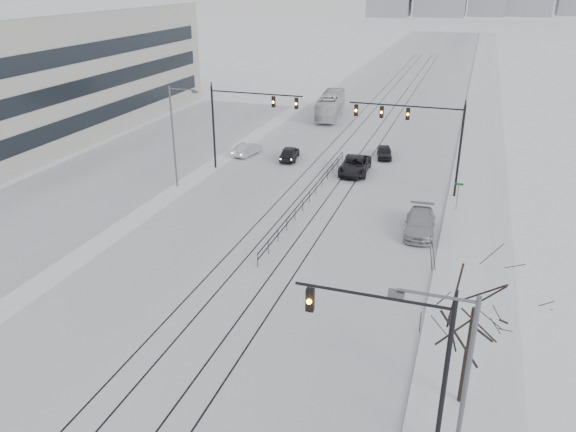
{
  "coord_description": "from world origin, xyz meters",
  "views": [
    {
      "loc": [
        12.14,
        -12.17,
        17.67
      ],
      "look_at": [
        1.55,
        19.64,
        3.2
      ],
      "focal_mm": 35.0,
      "sensor_mm": 36.0,
      "label": 1
    }
  ],
  "objects_px": {
    "sedan_sb_inner": "(289,153)",
    "sedan_sb_outer": "(248,149)",
    "traffic_mast_near": "(405,348)",
    "sedan_nb_front": "(355,165)",
    "sedan_nb_far": "(385,152)",
    "box_truck": "(331,105)",
    "sedan_nb_right": "(420,224)",
    "bare_tree": "(472,319)"
  },
  "relations": [
    {
      "from": "bare_tree",
      "to": "sedan_nb_far",
      "type": "bearing_deg",
      "value": 104.7
    },
    {
      "from": "sedan_sb_outer",
      "to": "traffic_mast_near",
      "type": "bearing_deg",
      "value": 131.85
    },
    {
      "from": "sedan_nb_far",
      "to": "box_truck",
      "type": "height_order",
      "value": "box_truck"
    },
    {
      "from": "bare_tree",
      "to": "sedan_sb_inner",
      "type": "distance_m",
      "value": 36.93
    },
    {
      "from": "traffic_mast_near",
      "to": "sedan_nb_right",
      "type": "relative_size",
      "value": 1.33
    },
    {
      "from": "traffic_mast_near",
      "to": "sedan_nb_front",
      "type": "distance_m",
      "value": 34.03
    },
    {
      "from": "sedan_sb_outer",
      "to": "sedan_nb_far",
      "type": "relative_size",
      "value": 1.09
    },
    {
      "from": "box_truck",
      "to": "bare_tree",
      "type": "bearing_deg",
      "value": 103.68
    },
    {
      "from": "traffic_mast_near",
      "to": "sedan_nb_far",
      "type": "distance_m",
      "value": 39.21
    },
    {
      "from": "sedan_sb_outer",
      "to": "box_truck",
      "type": "relative_size",
      "value": 0.35
    },
    {
      "from": "sedan_sb_outer",
      "to": "box_truck",
      "type": "height_order",
      "value": "box_truck"
    },
    {
      "from": "sedan_nb_far",
      "to": "bare_tree",
      "type": "bearing_deg",
      "value": -86.59
    },
    {
      "from": "sedan_nb_right",
      "to": "sedan_nb_front",
      "type": "bearing_deg",
      "value": 118.91
    },
    {
      "from": "sedan_nb_far",
      "to": "box_truck",
      "type": "distance_m",
      "value": 18.9
    },
    {
      "from": "box_truck",
      "to": "sedan_nb_front",
      "type": "bearing_deg",
      "value": 103.44
    },
    {
      "from": "sedan_nb_far",
      "to": "sedan_sb_outer",
      "type": "bearing_deg",
      "value": -176.78
    },
    {
      "from": "sedan_nb_right",
      "to": "box_truck",
      "type": "bearing_deg",
      "value": 111.6
    },
    {
      "from": "bare_tree",
      "to": "sedan_sb_outer",
      "type": "bearing_deg",
      "value": 126.11
    },
    {
      "from": "bare_tree",
      "to": "box_truck",
      "type": "xyz_separation_m",
      "value": [
        -19.25,
        51.44,
        -2.93
      ]
    },
    {
      "from": "box_truck",
      "to": "sedan_sb_inner",
      "type": "bearing_deg",
      "value": 85.29
    },
    {
      "from": "traffic_mast_near",
      "to": "sedan_sb_inner",
      "type": "bearing_deg",
      "value": 114.88
    },
    {
      "from": "sedan_nb_right",
      "to": "box_truck",
      "type": "distance_m",
      "value": 37.12
    },
    {
      "from": "sedan_sb_outer",
      "to": "box_truck",
      "type": "distance_m",
      "value": 20.05
    },
    {
      "from": "sedan_sb_inner",
      "to": "sedan_nb_front",
      "type": "bearing_deg",
      "value": 155.91
    },
    {
      "from": "traffic_mast_near",
      "to": "sedan_sb_inner",
      "type": "relative_size",
      "value": 1.68
    },
    {
      "from": "sedan_sb_outer",
      "to": "sedan_nb_front",
      "type": "relative_size",
      "value": 0.7
    },
    {
      "from": "traffic_mast_near",
      "to": "sedan_sb_outer",
      "type": "bearing_deg",
      "value": 120.85
    },
    {
      "from": "sedan_sb_inner",
      "to": "sedan_nb_right",
      "type": "xyz_separation_m",
      "value": [
        14.78,
        -14.01,
        0.05
      ]
    },
    {
      "from": "bare_tree",
      "to": "sedan_sb_outer",
      "type": "distance_m",
      "value": 39.55
    },
    {
      "from": "sedan_nb_front",
      "to": "sedan_nb_right",
      "type": "distance_m",
      "value": 14.08
    },
    {
      "from": "sedan_sb_inner",
      "to": "sedan_nb_right",
      "type": "distance_m",
      "value": 20.36
    },
    {
      "from": "sedan_nb_right",
      "to": "bare_tree",
      "type": "bearing_deg",
      "value": -81.18
    },
    {
      "from": "bare_tree",
      "to": "sedan_nb_front",
      "type": "height_order",
      "value": "bare_tree"
    },
    {
      "from": "sedan_sb_inner",
      "to": "sedan_sb_outer",
      "type": "relative_size",
      "value": 1.06
    },
    {
      "from": "sedan_sb_inner",
      "to": "sedan_nb_far",
      "type": "height_order",
      "value": "sedan_sb_inner"
    },
    {
      "from": "bare_tree",
      "to": "sedan_nb_right",
      "type": "xyz_separation_m",
      "value": [
        -3.74,
        17.72,
        -3.72
      ]
    },
    {
      "from": "traffic_mast_near",
      "to": "sedan_sb_outer",
      "type": "relative_size",
      "value": 1.77
    },
    {
      "from": "sedan_nb_far",
      "to": "sedan_nb_front",
      "type": "bearing_deg",
      "value": -119.71
    },
    {
      "from": "bare_tree",
      "to": "sedan_sb_outer",
      "type": "relative_size",
      "value": 1.55
    },
    {
      "from": "sedan_nb_front",
      "to": "sedan_nb_far",
      "type": "relative_size",
      "value": 1.54
    },
    {
      "from": "traffic_mast_near",
      "to": "box_truck",
      "type": "distance_m",
      "value": 57.07
    },
    {
      "from": "bare_tree",
      "to": "sedan_nb_front",
      "type": "xyz_separation_m",
      "value": [
        -11.2,
        29.66,
        -3.71
      ]
    }
  ]
}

